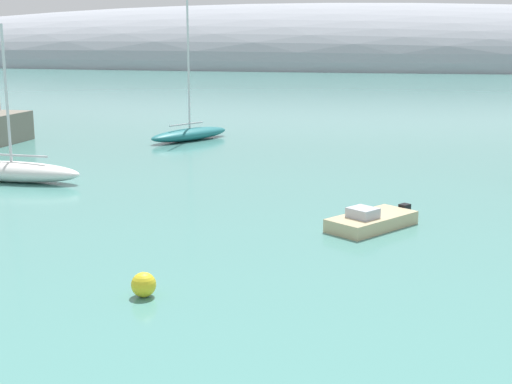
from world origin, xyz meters
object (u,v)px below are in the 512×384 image
object	(u,v)px
sailboat_grey_mid_mooring	(1,132)
motorboat_sand_alongside_breakwater	(372,220)
sailboat_teal_outer_mooring	(190,133)
sailboat_white_near_shore	(12,171)
mooring_buoy_yellow	(144,285)

from	to	relation	value
sailboat_grey_mid_mooring	motorboat_sand_alongside_breakwater	distance (m)	35.54
sailboat_teal_outer_mooring	motorboat_sand_alongside_breakwater	bearing A→B (deg)	-117.07
sailboat_white_near_shore	motorboat_sand_alongside_breakwater	xyz separation A→B (m)	(19.62, -5.16, -0.27)
sailboat_white_near_shore	sailboat_grey_mid_mooring	distance (m)	17.61
sailboat_teal_outer_mooring	sailboat_white_near_shore	bearing A→B (deg)	-165.94
sailboat_grey_mid_mooring	mooring_buoy_yellow	size ratio (longest dim) A/B	11.65
sailboat_grey_mid_mooring	motorboat_sand_alongside_breakwater	world-z (taller)	sailboat_grey_mid_mooring
sailboat_teal_outer_mooring	mooring_buoy_yellow	xyz separation A→B (m)	(9.12, -31.65, -0.17)
sailboat_teal_outer_mooring	motorboat_sand_alongside_breakwater	xyz separation A→B (m)	(15.23, -22.21, -0.23)
sailboat_grey_mid_mooring	sailboat_teal_outer_mooring	bearing A→B (deg)	92.15
sailboat_white_near_shore	mooring_buoy_yellow	distance (m)	19.89
motorboat_sand_alongside_breakwater	mooring_buoy_yellow	size ratio (longest dim) A/B	5.62
sailboat_grey_mid_mooring	sailboat_teal_outer_mooring	xyz separation A→B (m)	(14.37, 2.54, 0.04)
sailboat_white_near_shore	sailboat_teal_outer_mooring	size ratio (longest dim) A/B	0.79
mooring_buoy_yellow	motorboat_sand_alongside_breakwater	bearing A→B (deg)	57.08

